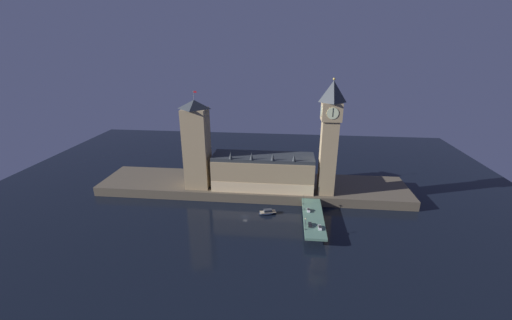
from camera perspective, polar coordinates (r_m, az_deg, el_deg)
ground_plane at (r=197.65m, az=-2.01°, el=-10.32°), size 400.00×400.00×0.00m
embankment at (r=230.53m, az=-0.71°, el=-4.77°), size 220.00×42.00×6.46m
parliament_hall at (r=217.14m, az=1.30°, el=-2.08°), size 68.87×22.67×28.24m
clock_tower at (r=204.56m, az=13.22°, el=4.35°), size 12.66×12.77×75.66m
victoria_tower at (r=216.86m, az=-10.72°, el=2.78°), size 16.16×16.16×66.65m
bridge at (r=190.56m, az=10.35°, el=-10.50°), size 11.67×46.00×5.78m
car_northbound_lead at (r=194.27m, az=9.51°, el=-8.98°), size 1.84×4.22×1.57m
car_northbound_trail at (r=180.06m, az=9.80°, el=-11.49°), size 1.97×4.51×1.57m
car_southbound_lead at (r=178.61m, az=11.52°, el=-11.93°), size 1.87×4.74×1.41m
pedestrian_near_rail at (r=180.73m, az=8.96°, el=-11.24°), size 0.38×0.38×1.75m
pedestrian_far_rail at (r=194.88m, az=8.74°, el=-8.77°), size 0.38×0.38×1.76m
street_lamp_near at (r=174.35m, az=8.97°, el=-11.14°), size 1.34×0.60×7.16m
street_lamp_far at (r=200.15m, az=8.58°, el=-6.80°), size 1.34×0.60×7.16m
boat_upstream at (r=200.44m, az=2.18°, el=-9.48°), size 12.15×7.41×3.15m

